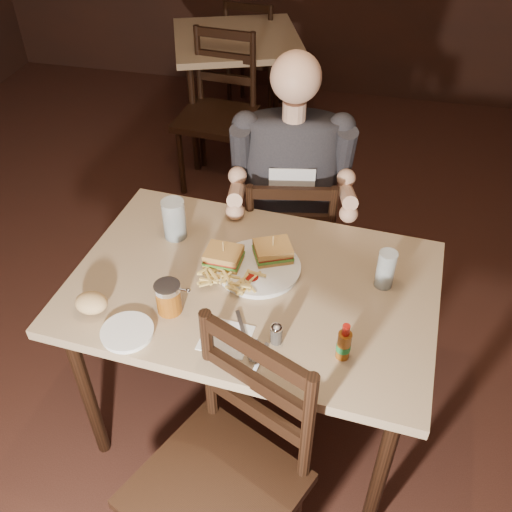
% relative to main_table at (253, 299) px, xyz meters
% --- Properties ---
extents(room_shell, '(7.00, 7.00, 7.00)m').
position_rel_main_table_xyz_m(room_shell, '(0.11, -0.27, 0.71)').
color(room_shell, black).
rests_on(room_shell, ground).
extents(main_table, '(1.29, 0.91, 0.77)m').
position_rel_main_table_xyz_m(main_table, '(0.00, 0.00, 0.00)').
color(main_table, tan).
rests_on(main_table, ground).
extents(bg_table, '(1.03, 1.03, 0.77)m').
position_rel_main_table_xyz_m(bg_table, '(-0.62, 2.23, -0.01)').
color(bg_table, tan).
rests_on(bg_table, ground).
extents(chair_far, '(0.48, 0.51, 0.88)m').
position_rel_main_table_xyz_m(chair_far, '(0.02, 0.62, -0.25)').
color(chair_far, black).
rests_on(chair_far, ground).
extents(chair_near, '(0.60, 0.62, 0.96)m').
position_rel_main_table_xyz_m(chair_near, '(0.02, -0.59, -0.21)').
color(chair_near, black).
rests_on(chair_near, ground).
extents(bg_chair_far, '(0.43, 0.47, 0.87)m').
position_rel_main_table_xyz_m(bg_chair_far, '(-0.62, 2.78, -0.26)').
color(bg_chair_far, black).
rests_on(bg_chair_far, ground).
extents(bg_chair_near, '(0.48, 0.51, 0.94)m').
position_rel_main_table_xyz_m(bg_chair_near, '(-0.62, 1.68, -0.22)').
color(bg_chair_near, black).
rests_on(bg_chair_near, ground).
extents(diner, '(0.57, 0.49, 0.88)m').
position_rel_main_table_xyz_m(diner, '(0.03, 0.58, 0.20)').
color(diner, '#28272B').
rests_on(diner, chair_far).
extents(dinner_plate, '(0.31, 0.31, 0.02)m').
position_rel_main_table_xyz_m(dinner_plate, '(0.00, 0.07, 0.09)').
color(dinner_plate, white).
rests_on(dinner_plate, main_table).
extents(sandwich_left, '(0.13, 0.11, 0.10)m').
position_rel_main_table_xyz_m(sandwich_left, '(-0.12, 0.06, 0.15)').
color(sandwich_left, tan).
rests_on(sandwich_left, dinner_plate).
extents(sandwich_right, '(0.16, 0.15, 0.10)m').
position_rel_main_table_xyz_m(sandwich_right, '(0.04, 0.12, 0.15)').
color(sandwich_right, tan).
rests_on(sandwich_right, dinner_plate).
extents(fries_pile, '(0.26, 0.19, 0.04)m').
position_rel_main_table_xyz_m(fries_pile, '(-0.08, -0.04, 0.11)').
color(fries_pile, '#E9C666').
rests_on(fries_pile, dinner_plate).
extents(ketchup_dollop, '(0.05, 0.05, 0.01)m').
position_rel_main_table_xyz_m(ketchup_dollop, '(-0.01, 0.01, 0.10)').
color(ketchup_dollop, maroon).
rests_on(ketchup_dollop, dinner_plate).
extents(glass_left, '(0.09, 0.09, 0.16)m').
position_rel_main_table_xyz_m(glass_left, '(-0.34, 0.19, 0.16)').
color(glass_left, silver).
rests_on(glass_left, main_table).
extents(glass_right, '(0.07, 0.07, 0.14)m').
position_rel_main_table_xyz_m(glass_right, '(0.43, 0.09, 0.15)').
color(glass_right, silver).
rests_on(glass_right, main_table).
extents(hot_sauce, '(0.04, 0.04, 0.13)m').
position_rel_main_table_xyz_m(hot_sauce, '(0.33, -0.25, 0.15)').
color(hot_sauce, brown).
rests_on(hot_sauce, main_table).
extents(salt_shaker, '(0.04, 0.04, 0.07)m').
position_rel_main_table_xyz_m(salt_shaker, '(0.08, -0.31, 0.11)').
color(salt_shaker, white).
rests_on(salt_shaker, main_table).
extents(pepper_shaker, '(0.04, 0.04, 0.07)m').
position_rel_main_table_xyz_m(pepper_shaker, '(0.13, -0.24, 0.11)').
color(pepper_shaker, '#38332D').
rests_on(pepper_shaker, main_table).
extents(syrup_dispenser, '(0.09, 0.09, 0.11)m').
position_rel_main_table_xyz_m(syrup_dispenser, '(-0.23, -0.18, 0.13)').
color(syrup_dispenser, brown).
rests_on(syrup_dispenser, main_table).
extents(napkin, '(0.16, 0.15, 0.00)m').
position_rel_main_table_xyz_m(napkin, '(-0.03, -0.26, 0.08)').
color(napkin, white).
rests_on(napkin, main_table).
extents(knife, '(0.10, 0.19, 0.00)m').
position_rel_main_table_xyz_m(knife, '(0.03, -0.24, 0.08)').
color(knife, silver).
rests_on(knife, napkin).
extents(fork, '(0.03, 0.16, 0.00)m').
position_rel_main_table_xyz_m(fork, '(0.09, -0.33, 0.08)').
color(fork, silver).
rests_on(fork, napkin).
extents(side_plate, '(0.17, 0.17, 0.01)m').
position_rel_main_table_xyz_m(side_plate, '(-0.33, -0.31, 0.08)').
color(side_plate, white).
rests_on(side_plate, main_table).
extents(bread_roll, '(0.11, 0.09, 0.06)m').
position_rel_main_table_xyz_m(bread_roll, '(-0.47, -0.25, 0.12)').
color(bread_roll, tan).
rests_on(bread_roll, side_plate).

